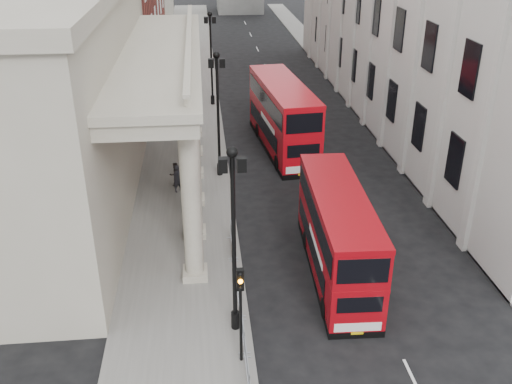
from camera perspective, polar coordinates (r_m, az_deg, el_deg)
sidewalk_west at (r=48.15m, az=-6.99°, el=6.46°), size 6.00×140.00×0.12m
sidewalk_east at (r=50.45m, az=12.22°, el=6.98°), size 3.00×140.00×0.12m
kerb at (r=48.16m, az=-3.46°, el=6.62°), size 0.20×140.00×0.14m
portico_building at (r=35.99m, az=-19.88°, el=8.27°), size 9.00×28.00×12.00m
lamp_post_south at (r=22.40m, az=-2.26°, el=-3.85°), size 1.05×0.44×8.32m
lamp_post_mid at (r=37.12m, az=-3.83°, el=8.52°), size 1.05×0.44×8.32m
lamp_post_north at (r=52.60m, az=-4.52°, el=13.75°), size 1.05×0.44×8.32m
traffic_light at (r=21.71m, az=-1.56°, el=-10.63°), size 0.28×0.33×4.30m
crowd_barriers at (r=23.44m, az=-1.16°, el=-15.03°), size 0.50×18.75×1.10m
bus_near at (r=27.78m, az=8.14°, el=-4.05°), size 2.78×10.10×4.33m
bus_far at (r=42.72m, az=2.68°, el=7.70°), size 3.95×11.86×5.02m
pedestrian_a at (r=36.34m, az=-7.82°, el=1.34°), size 0.78×0.69×1.80m
pedestrian_b at (r=37.25m, az=-8.10°, el=1.78°), size 0.97×0.93×1.58m
pedestrian_c at (r=38.12m, az=-6.80°, el=2.42°), size 0.90×0.79×1.55m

